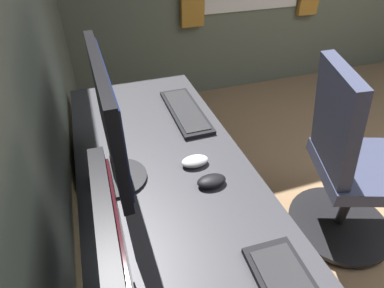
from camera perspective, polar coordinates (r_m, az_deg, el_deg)
The scene contains 7 objects.
desk at distance 1.11m, azimuth -2.50°, elevation -12.78°, with size 1.84×0.63×0.73m.
drawer_pedestal at distance 1.60m, azimuth -7.41°, elevation -9.41°, with size 0.40×0.51×0.69m.
monitor_primary at distance 1.00m, azimuth -14.98°, elevation 4.53°, with size 0.55×0.20×0.44m.
keyboard_main at distance 1.47m, azimuth -1.19°, elevation 6.01°, with size 0.42×0.14×0.02m.
mouse_main at distance 1.17m, azimuth 0.54°, elevation -3.14°, with size 0.06×0.10×0.03m, color silver.
mouse_spare at distance 1.09m, azimuth 3.58°, elevation -6.72°, with size 0.06×0.10×0.03m, color black.
office_chair at distance 1.75m, azimuth 26.34°, elevation -4.15°, with size 0.56×0.60×0.97m.
Camera 1 is at (-0.33, 1.92, 1.50)m, focal length 29.30 mm.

